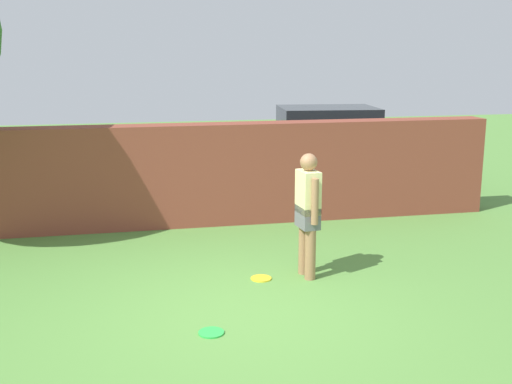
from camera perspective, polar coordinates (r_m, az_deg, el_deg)
The scene contains 6 objects.
ground_plane at distance 7.19m, azimuth -1.31°, elevation -10.95°, with size 40.00×40.00×0.00m, color #568C3D.
brick_wall at distance 10.55m, azimuth -13.35°, elevation 1.20°, with size 13.23×0.50×1.70m, color brown.
person at distance 8.09m, azimuth 4.69°, elevation -1.58°, with size 0.25×0.54×1.62m.
car at distance 13.60m, azimuth 6.42°, elevation 4.01°, with size 4.35×2.26×1.72m.
frisbee_green at distance 6.75m, azimuth -4.06°, elevation -12.53°, with size 0.27×0.27×0.02m, color green.
frisbee_yellow at distance 8.22m, azimuth 0.46°, elevation -7.79°, with size 0.27×0.27×0.02m, color yellow.
Camera 1 is at (-1.21, -6.48, 2.87)m, focal length 44.38 mm.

